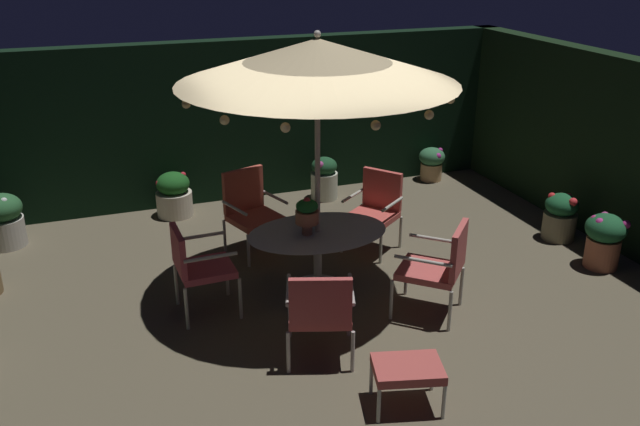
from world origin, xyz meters
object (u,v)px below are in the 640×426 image
(patio_umbrella, at_px, (317,61))
(potted_plant_right_far, at_px, (560,216))
(patio_chair_northeast, at_px, (440,264))
(potted_plant_right_near, at_px, (604,238))
(centerpiece_planter, at_px, (307,213))
(patio_chair_southeast, at_px, (251,207))
(potted_plant_back_center, at_px, (174,195))
(ottoman_footrest, at_px, (408,370))
(patio_chair_south, at_px, (196,263))
(potted_plant_left_near, at_px, (324,178))
(potted_plant_left_far, at_px, (3,219))
(patio_dining_table, at_px, (318,245))
(patio_chair_east, at_px, (376,206))
(patio_chair_north, at_px, (320,308))
(potted_plant_back_left, at_px, (432,162))

(patio_umbrella, bearing_deg, potted_plant_right_far, 3.92)
(patio_chair_northeast, bearing_deg, potted_plant_right_near, 7.09)
(centerpiece_planter, height_order, patio_chair_southeast, centerpiece_planter)
(potted_plant_back_center, bearing_deg, potted_plant_right_far, -28.71)
(patio_chair_southeast, xyz_separation_m, potted_plant_back_center, (-0.73, 1.45, -0.26))
(ottoman_footrest, relative_size, potted_plant_back_center, 1.03)
(patio_umbrella, xyz_separation_m, patio_chair_south, (-1.31, -0.04, -1.93))
(patio_chair_southeast, distance_m, potted_plant_left_near, 2.01)
(patio_chair_south, xyz_separation_m, potted_plant_left_far, (-1.98, 2.48, -0.22))
(potted_plant_right_near, bearing_deg, patio_dining_table, 169.72)
(patio_chair_east, relative_size, potted_plant_left_far, 1.42)
(patio_chair_northeast, height_order, ottoman_footrest, patio_chair_northeast)
(patio_chair_south, xyz_separation_m, potted_plant_right_near, (4.65, -0.56, -0.21))
(potted_plant_right_far, bearing_deg, patio_chair_northeast, -154.79)
(patio_chair_northeast, height_order, potted_plant_left_near, patio_chair_northeast)
(patio_chair_northeast, height_order, potted_plant_right_far, patio_chair_northeast)
(patio_chair_east, xyz_separation_m, potted_plant_left_near, (-0.01, 1.82, -0.24))
(potted_plant_left_near, relative_size, potted_plant_right_far, 1.03)
(patio_umbrella, xyz_separation_m, patio_chair_north, (-0.43, -1.25, -1.96))
(patio_chair_southeast, xyz_separation_m, potted_plant_left_far, (-2.88, 1.17, -0.21))
(patio_dining_table, height_order, centerpiece_planter, centerpiece_planter)
(patio_chair_east, xyz_separation_m, potted_plant_left_far, (-4.35, 1.63, -0.20))
(centerpiece_planter, relative_size, patio_chair_north, 0.44)
(potted_plant_back_left, xyz_separation_m, potted_plant_back_center, (-4.08, -0.09, 0.01))
(patio_chair_southeast, distance_m, potted_plant_back_center, 1.64)
(patio_dining_table, bearing_deg, patio_chair_north, -108.83)
(ottoman_footrest, xyz_separation_m, potted_plant_back_left, (2.91, 4.92, -0.06))
(patio_umbrella, distance_m, potted_plant_right_far, 4.03)
(ottoman_footrest, distance_m, potted_plant_right_near, 3.65)
(patio_chair_southeast, bearing_deg, patio_umbrella, -71.78)
(centerpiece_planter, xyz_separation_m, potted_plant_right_near, (3.47, -0.56, -0.59))
(patio_umbrella, height_order, ottoman_footrest, patio_umbrella)
(potted_plant_back_center, xyz_separation_m, potted_plant_right_far, (4.52, -2.48, 0.01))
(potted_plant_back_left, relative_size, potted_plant_left_far, 0.77)
(ottoman_footrest, height_order, potted_plant_left_near, potted_plant_left_near)
(patio_chair_north, xyz_separation_m, patio_chair_northeast, (1.41, 0.36, 0.04))
(centerpiece_planter, height_order, potted_plant_left_far, centerpiece_planter)
(patio_chair_south, height_order, ottoman_footrest, patio_chair_south)
(ottoman_footrest, bearing_deg, potted_plant_left_near, 77.80)
(potted_plant_back_left, bearing_deg, potted_plant_right_near, -83.27)
(patio_chair_north, distance_m, ottoman_footrest, 0.99)
(centerpiece_planter, relative_size, potted_plant_right_near, 0.62)
(patio_chair_north, xyz_separation_m, patio_chair_southeast, (0.01, 2.52, 0.03))
(patio_chair_northeast, xyz_separation_m, potted_plant_left_far, (-4.28, 3.33, -0.22))
(patio_dining_table, distance_m, ottoman_footrest, 2.13)
(centerpiece_planter, distance_m, potted_plant_right_far, 3.58)
(potted_plant_back_left, bearing_deg, patio_umbrella, -136.32)
(ottoman_footrest, distance_m, potted_plant_left_far, 5.63)
(patio_chair_southeast, height_order, potted_plant_back_left, patio_chair_southeast)
(patio_chair_southeast, height_order, patio_chair_south, patio_chair_southeast)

